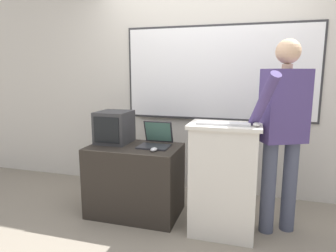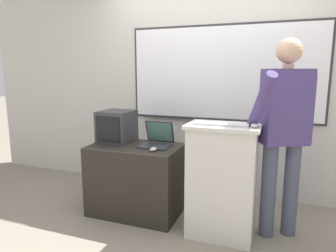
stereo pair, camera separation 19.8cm
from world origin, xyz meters
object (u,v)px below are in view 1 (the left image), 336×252
object	(u,v)px
wireless_keyboard	(223,124)
computer_mouse_by_laptop	(154,149)
lectern_podium	(223,180)
side_desk	(135,180)
person_presenter	(283,125)
laptop	(156,139)
computer_mouse_by_keyboard	(257,125)
crt_monitor	(114,127)

from	to	relation	value
wireless_keyboard	computer_mouse_by_laptop	size ratio (longest dim) A/B	4.58
lectern_podium	side_desk	distance (m)	0.94
person_presenter	laptop	distance (m)	1.22
person_presenter	wireless_keyboard	size ratio (longest dim) A/B	3.81
side_desk	computer_mouse_by_laptop	bearing A→B (deg)	-27.49
lectern_podium	person_presenter	size ratio (longest dim) A/B	0.59
side_desk	wireless_keyboard	world-z (taller)	wireless_keyboard
person_presenter	computer_mouse_by_keyboard	size ratio (longest dim) A/B	17.44
computer_mouse_by_laptop	computer_mouse_by_keyboard	bearing A→B (deg)	-4.21
wireless_keyboard	computer_mouse_by_keyboard	xyz separation A→B (m)	(0.27, -0.01, 0.01)
person_presenter	crt_monitor	xyz separation A→B (m)	(-1.67, 0.05, -0.11)
laptop	computer_mouse_by_keyboard	size ratio (longest dim) A/B	3.10
computer_mouse_by_laptop	computer_mouse_by_keyboard	xyz separation A→B (m)	(0.92, -0.07, 0.30)
side_desk	computer_mouse_by_laptop	size ratio (longest dim) A/B	9.21
lectern_podium	person_presenter	world-z (taller)	person_presenter
computer_mouse_by_keyboard	crt_monitor	bearing A→B (deg)	168.63
person_presenter	wireless_keyboard	xyz separation A→B (m)	(-0.50, -0.23, 0.03)
lectern_podium	computer_mouse_by_keyboard	distance (m)	0.59
laptop	computer_mouse_by_laptop	bearing A→B (deg)	-77.23
wireless_keyboard	computer_mouse_by_keyboard	distance (m)	0.27
side_desk	computer_mouse_by_laptop	distance (m)	0.48
computer_mouse_by_laptop	wireless_keyboard	bearing A→B (deg)	-5.24
laptop	wireless_keyboard	world-z (taller)	wireless_keyboard
person_presenter	computer_mouse_by_keyboard	xyz separation A→B (m)	(-0.23, -0.24, 0.04)
person_presenter	wireless_keyboard	distance (m)	0.55
lectern_podium	wireless_keyboard	xyz separation A→B (m)	(-0.01, -0.05, 0.52)
computer_mouse_by_laptop	laptop	bearing A→B (deg)	102.77
laptop	crt_monitor	distance (m)	0.48
laptop	wireless_keyboard	distance (m)	0.78
wireless_keyboard	crt_monitor	xyz separation A→B (m)	(-1.17, 0.28, -0.14)
person_presenter	wireless_keyboard	bearing A→B (deg)	178.26
wireless_keyboard	computer_mouse_by_laptop	bearing A→B (deg)	174.76
lectern_podium	person_presenter	xyz separation A→B (m)	(0.49, 0.18, 0.49)
lectern_podium	person_presenter	bearing A→B (deg)	19.97
person_presenter	crt_monitor	world-z (taller)	person_presenter
person_presenter	crt_monitor	bearing A→B (deg)	151.90
lectern_podium	laptop	size ratio (longest dim) A/B	3.30
laptop	crt_monitor	world-z (taller)	crt_monitor
wireless_keyboard	computer_mouse_by_laptop	xyz separation A→B (m)	(-0.65, 0.06, -0.29)
laptop	computer_mouse_by_keyboard	bearing A→B (deg)	-16.05
person_presenter	computer_mouse_by_keyboard	bearing A→B (deg)	-160.08
lectern_podium	side_desk	world-z (taller)	lectern_podium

